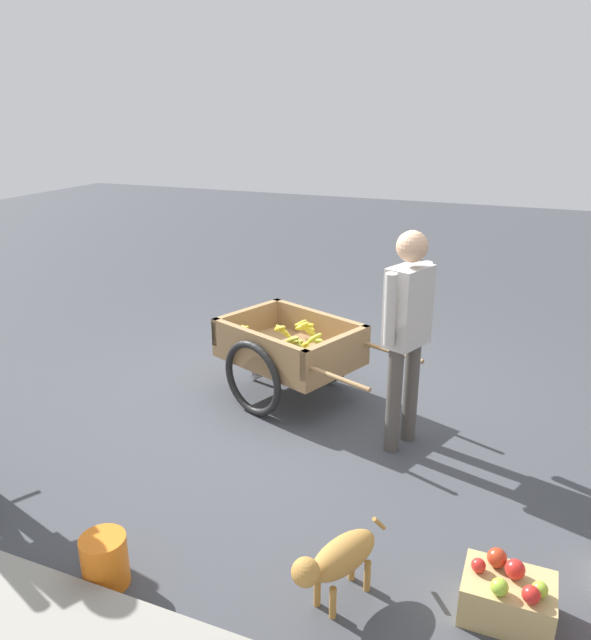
% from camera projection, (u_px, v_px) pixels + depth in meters
% --- Properties ---
extents(ground_plane, '(24.00, 24.00, 0.00)m').
position_uv_depth(ground_plane, '(299.00, 406.00, 5.15)').
color(ground_plane, '#3D3F44').
extents(fruit_cart, '(1.81, 1.30, 0.73)m').
position_uv_depth(fruit_cart, '(290.00, 350.00, 5.17)').
color(fruit_cart, '#937047').
rests_on(fruit_cart, ground).
extents(vendor_person, '(0.31, 0.55, 1.63)m').
position_uv_depth(vendor_person, '(407.00, 322.00, 4.25)').
color(vendor_person, '#4C4742').
rests_on(vendor_person, ground).
extents(dog, '(0.35, 0.63, 0.40)m').
position_uv_depth(dog, '(338.00, 559.00, 3.03)').
color(dog, '#AD7A38').
rests_on(dog, ground).
extents(plastic_bucket, '(0.24, 0.24, 0.29)m').
position_uv_depth(plastic_bucket, '(105.00, 561.00, 3.19)').
color(plastic_bucket, orange).
rests_on(plastic_bucket, ground).
extents(apple_crate, '(0.44, 0.32, 0.32)m').
position_uv_depth(apple_crate, '(508.00, 596.00, 2.99)').
color(apple_crate, tan).
rests_on(apple_crate, ground).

